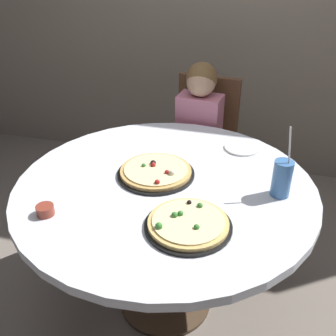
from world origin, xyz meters
The scene contains 9 objects.
ground_plane centered at (0.00, 0.00, 0.00)m, with size 8.00×8.00×0.00m, color slate.
dining_table centered at (0.00, 0.00, 0.66)m, with size 1.33×1.33×0.75m.
chair_wooden centered at (0.01, 0.88, 0.53)m, with size 0.44×0.44×0.95m.
diner_child centered at (-0.01, 0.70, 0.48)m, with size 0.29×0.42×1.08m.
pizza_veggie centered at (0.17, -0.27, 0.77)m, with size 0.33×0.33×0.05m.
pizza_cheese centered at (-0.06, 0.06, 0.77)m, with size 0.35×0.35×0.05m.
soda_cup centered at (0.49, 0.04, 0.83)m, with size 0.08×0.08×0.31m.
sauce_bowl centered at (-0.39, -0.34, 0.77)m, with size 0.07×0.07×0.04m, color brown.
plate_small centered at (0.29, 0.43, 0.76)m, with size 0.18×0.18×0.01m, color white.
Camera 1 is at (0.40, -1.39, 1.68)m, focal length 41.43 mm.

